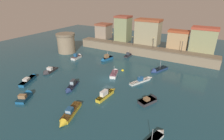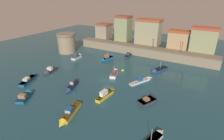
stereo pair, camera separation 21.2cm
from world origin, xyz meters
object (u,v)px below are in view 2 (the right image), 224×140
object	(u,v)px
moored_boat_2	(26,95)
moored_boat_6	(49,71)
moored_boat_8	(156,137)
moored_boat_1	(157,70)
moored_boat_9	(71,87)
moored_boat_3	(106,59)
mooring_buoy_0	(123,71)
quay_lamp_3	(183,44)
moored_boat_10	(106,94)
moored_boat_12	(68,115)
moored_boat_7	(78,56)
moored_boat_4	(129,55)
moored_boat_0	(143,80)
fortress_tower	(66,43)
quay_lamp_2	(154,41)
moored_boat_13	(150,100)
moored_boat_11	(30,79)
quay_lamp_0	(113,35)
moored_boat_5	(115,73)

from	to	relation	value
moored_boat_2	moored_boat_6	world-z (taller)	moored_boat_2
moored_boat_2	moored_boat_8	distance (m)	27.23
moored_boat_1	moored_boat_9	bearing A→B (deg)	-12.99
moored_boat_3	mooring_buoy_0	world-z (taller)	moored_boat_3
quay_lamp_3	moored_boat_6	distance (m)	40.71
moored_boat_10	moored_boat_2	bearing A→B (deg)	125.72
moored_boat_8	moored_boat_12	xyz separation A→B (m)	(-14.87, -2.77, 0.21)
moored_boat_7	moored_boat_10	size ratio (longest dim) A/B	0.79
moored_boat_10	moored_boat_12	size ratio (longest dim) A/B	0.90
moored_boat_1	moored_boat_4	size ratio (longest dim) A/B	1.50
moored_boat_0	moored_boat_2	distance (m)	26.69
moored_boat_2	moored_boat_12	world-z (taller)	moored_boat_12
moored_boat_4	fortress_tower	bearing A→B (deg)	113.61
quay_lamp_2	mooring_buoy_0	xyz separation A→B (m)	(-3.37, -15.96, -5.52)
moored_boat_10	moored_boat_13	size ratio (longest dim) A/B	1.33
moored_boat_3	moored_boat_4	bearing A→B (deg)	161.46
moored_boat_8	moored_boat_13	distance (m)	9.95
moored_boat_8	moored_boat_12	size ratio (longest dim) A/B	0.76
quay_lamp_2	moored_boat_4	distance (m)	9.58
fortress_tower	moored_boat_11	bearing A→B (deg)	-69.50
moored_boat_7	moored_boat_9	size ratio (longest dim) A/B	0.88
fortress_tower	moored_boat_3	bearing A→B (deg)	-0.16
quay_lamp_2	moored_boat_9	size ratio (longest dim) A/B	0.62
quay_lamp_0	moored_boat_3	world-z (taller)	quay_lamp_0
moored_boat_5	moored_boat_4	bearing A→B (deg)	-7.38
moored_boat_2	moored_boat_9	xyz separation A→B (m)	(5.63, 7.56, 0.03)
moored_boat_7	mooring_buoy_0	xyz separation A→B (m)	(18.01, -1.81, -0.53)
moored_boat_0	moored_boat_8	world-z (taller)	moored_boat_8
fortress_tower	quay_lamp_2	xyz separation A→B (m)	(28.96, 11.12, 1.97)
moored_boat_1	moored_boat_10	bearing A→B (deg)	6.65
moored_boat_8	mooring_buoy_0	world-z (taller)	moored_boat_8
fortress_tower	moored_boat_9	xyz separation A→B (m)	(19.96, -19.85, -3.12)
moored_boat_12	fortress_tower	bearing A→B (deg)	-151.86
moored_boat_4	moored_boat_13	size ratio (longest dim) A/B	0.92
moored_boat_1	moored_boat_6	xyz separation A→B (m)	(-25.60, -16.10, 0.06)
moored_boat_8	moored_boat_10	size ratio (longest dim) A/B	0.85
quay_lamp_2	moored_boat_12	xyz separation A→B (m)	(-2.37, -38.84, -5.04)
moored_boat_8	moored_boat_9	world-z (taller)	moored_boat_8
moored_boat_2	moored_boat_12	bearing A→B (deg)	-117.72
moored_boat_7	moored_boat_10	xyz separation A→B (m)	(21.20, -15.57, 0.06)
moored_boat_7	moored_boat_8	world-z (taller)	moored_boat_8
quay_lamp_2	moored_boat_0	world-z (taller)	quay_lamp_2
moored_boat_6	moored_boat_9	xyz separation A→B (m)	(11.49, -3.54, 0.08)
quay_lamp_3	moored_boat_10	bearing A→B (deg)	-107.39
quay_lamp_2	mooring_buoy_0	size ratio (longest dim) A/B	4.59
moored_boat_4	moored_boat_5	xyz separation A→B (m)	(3.09, -15.57, 0.03)
moored_boat_0	moored_boat_8	xyz separation A→B (m)	(8.56, -16.73, -0.10)
moored_boat_3	moored_boat_12	world-z (taller)	moored_boat_3
moored_boat_1	moored_boat_4	distance (m)	14.52
moored_boat_6	moored_boat_10	size ratio (longest dim) A/B	0.86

